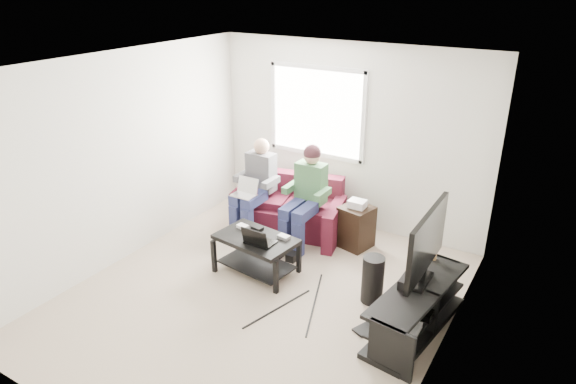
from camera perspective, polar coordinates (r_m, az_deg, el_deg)
The scene contains 26 objects.
floor at distance 6.00m, azimuth -3.13°, elevation -11.49°, with size 4.50×4.50×0.00m, color tan.
ceiling at distance 5.00m, azimuth -3.79°, elevation 13.84°, with size 4.50×4.50×0.00m, color white.
wall_back at distance 7.22m, azimuth 6.73°, elevation 6.04°, with size 4.50×4.50×0.00m, color silver.
wall_front at distance 3.95m, azimuth -22.47°, elevation -11.06°, with size 4.50×4.50×0.00m, color silver.
wall_left at distance 6.64m, azimuth -17.88°, elevation 3.52°, with size 4.50×4.50×0.00m, color silver.
wall_right at distance 4.64m, azimuth 17.54°, elevation -5.02°, with size 4.50×4.50×0.00m, color silver.
window at distance 7.33m, azimuth 3.20°, elevation 8.87°, with size 1.48×0.04×1.28m.
sofa at distance 7.33m, azimuth 0.16°, elevation -1.97°, with size 1.79×1.03×0.77m.
person_left at distance 7.16m, azimuth -3.66°, elevation 1.01°, with size 0.40×0.70×1.31m.
person_right at distance 6.76m, azimuth 2.01°, elevation 0.21°, with size 0.40×0.71×1.35m.
laptop_silver at distance 6.98m, azimuth -4.87°, elevation 0.07°, with size 0.32×0.22×0.24m, color silver, non-canonical shape.
coffee_table at distance 6.26m, azimuth -3.56°, elevation -6.06°, with size 1.02×0.70×0.48m.
laptop_black at distance 6.02m, azimuth -3.11°, elevation -4.64°, with size 0.34×0.24×0.24m, color black, non-canonical shape.
controller_a at distance 6.42m, azimuth -5.06°, elevation -3.84°, with size 0.14×0.09×0.04m, color silver.
controller_b at distance 6.37m, azimuth -3.42°, elevation -4.02°, with size 0.14×0.09×0.04m, color black.
controller_c at distance 6.15m, azimuth -0.49°, elevation -5.02°, with size 0.14×0.09×0.04m, color gray.
tv_stand at distance 5.54m, azimuth 14.07°, elevation -12.68°, with size 0.66×1.57×0.50m.
tv at distance 5.24m, azimuth 15.16°, elevation -5.52°, with size 0.12×1.10×0.81m.
soundbar at distance 5.47m, azimuth 13.53°, elevation -9.01°, with size 0.12×0.50×0.10m, color black.
drink_cup at distance 5.89m, azimuth 15.83°, elevation -6.66°, with size 0.08×0.08×0.12m, color #AD7D4A.
console_white at distance 5.19m, azimuth 12.74°, elevation -14.35°, with size 0.30×0.22×0.06m, color silver.
console_grey at distance 5.74m, azimuth 15.09°, elevation -10.44°, with size 0.34×0.26×0.08m, color gray.
console_black at distance 5.46m, azimuth 13.98°, elevation -12.30°, with size 0.38×0.30×0.07m, color black.
subwoofer at distance 5.84m, azimuth 9.39°, elevation -9.57°, with size 0.24×0.24×0.56m, color black.
keyboard_floor at distance 5.61m, azimuth 9.38°, elevation -14.39°, with size 0.15×0.45×0.03m, color black.
end_table at distance 6.91m, azimuth 7.56°, elevation -3.74°, with size 0.39×0.39×0.67m.
Camera 1 is at (2.82, -4.05, 3.41)m, focal length 32.00 mm.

